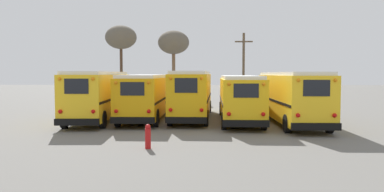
{
  "coord_description": "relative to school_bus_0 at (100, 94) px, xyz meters",
  "views": [
    {
      "loc": [
        0.87,
        -24.96,
        3.13
      ],
      "look_at": [
        0.0,
        0.11,
        1.64
      ],
      "focal_mm": 35.0,
      "sensor_mm": 36.0,
      "label": 1
    }
  ],
  "objects": [
    {
      "name": "utility_pole",
      "position": [
        11.09,
        13.17,
        2.04
      ],
      "size": [
        1.8,
        0.25,
        7.26
      ],
      "color": "brown",
      "rests_on": "ground"
    },
    {
      "name": "school_bus_2",
      "position": [
        6.29,
        1.0,
        0.0
      ],
      "size": [
        2.76,
        10.69,
        3.3
      ],
      "color": "#EAAA0F",
      "rests_on": "ground"
    },
    {
      "name": "school_bus_1",
      "position": [
        3.15,
        0.4,
        -0.1
      ],
      "size": [
        2.55,
        10.23,
        3.06
      ],
      "color": "#E5A00C",
      "rests_on": "ground"
    },
    {
      "name": "ground_plane",
      "position": [
        6.29,
        -0.17,
        -1.78
      ],
      "size": [
        160.0,
        160.0,
        0.0
      ],
      "primitive_type": "plane",
      "color": "#66635E"
    },
    {
      "name": "fire_hydrant",
      "position": [
        4.78,
        -9.72,
        -1.26
      ],
      "size": [
        0.24,
        0.24,
        1.03
      ],
      "color": "#B21414",
      "rests_on": "ground"
    },
    {
      "name": "school_bus_0",
      "position": [
        0.0,
        0.0,
        0.0
      ],
      "size": [
        2.96,
        11.03,
        3.28
      ],
      "color": "yellow",
      "rests_on": "ground"
    },
    {
      "name": "school_bus_3",
      "position": [
        9.44,
        -0.46,
        -0.14
      ],
      "size": [
        2.72,
        10.36,
        3.0
      ],
      "color": "yellow",
      "rests_on": "ground"
    },
    {
      "name": "bare_tree_0",
      "position": [
        3.52,
        18.26,
        4.88
      ],
      "size": [
        3.61,
        3.61,
        8.11
      ],
      "color": "brown",
      "rests_on": "ground"
    },
    {
      "name": "school_bus_4",
      "position": [
        12.59,
        -1.28,
        -0.03
      ],
      "size": [
        2.61,
        10.82,
        3.23
      ],
      "color": "yellow",
      "rests_on": "ground"
    },
    {
      "name": "bare_tree_1",
      "position": [
        -2.29,
        16.9,
        5.37
      ],
      "size": [
        3.52,
        3.52,
        8.55
      ],
      "color": "#473323",
      "rests_on": "ground"
    }
  ]
}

